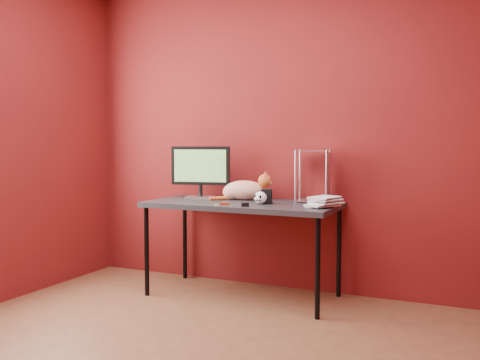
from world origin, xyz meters
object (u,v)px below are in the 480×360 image
at_px(cat, 245,190).
at_px(book_stack, 317,145).
at_px(monitor, 200,169).
at_px(speaker, 266,197).
at_px(skull_mug, 260,198).
at_px(desk, 242,208).

height_order(cat, book_stack, book_stack).
xyz_separation_m(cat, book_stack, (0.66, -0.17, 0.37)).
relative_size(monitor, speaker, 4.45).
distance_m(cat, skull_mug, 0.34).
xyz_separation_m(desk, speaker, (0.21, -0.03, 0.10)).
bearing_deg(skull_mug, cat, 143.45).
relative_size(desk, cat, 3.22).
bearing_deg(book_stack, speaker, -177.15).
bearing_deg(speaker, desk, 156.67).
bearing_deg(speaker, monitor, 151.21).
height_order(cat, speaker, cat).
xyz_separation_m(cat, speaker, (0.27, -0.19, -0.03)).
xyz_separation_m(monitor, skull_mug, (0.63, -0.20, -0.19)).
bearing_deg(desk, skull_mug, -22.38).
bearing_deg(speaker, skull_mug, -140.03).
bearing_deg(cat, skull_mug, -59.54).
bearing_deg(speaker, cat, 129.09).
xyz_separation_m(skull_mug, speaker, (0.03, 0.04, 0.00)).
distance_m(cat, book_stack, 0.77).
xyz_separation_m(speaker, book_stack, (0.39, 0.02, 0.39)).
relative_size(desk, book_stack, 1.68).
height_order(cat, skull_mug, cat).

